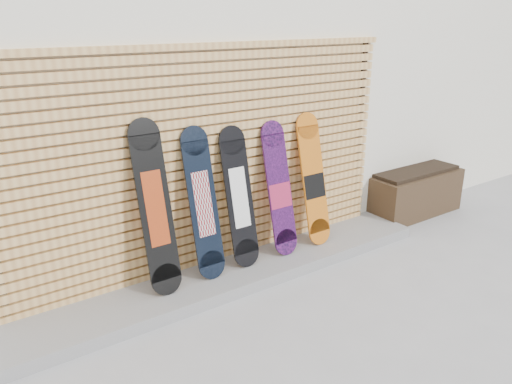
% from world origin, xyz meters
% --- Properties ---
extents(ground, '(80.00, 80.00, 0.00)m').
position_xyz_m(ground, '(0.00, 0.00, 0.00)').
color(ground, '#9C9C9E').
rests_on(ground, ground).
extents(building, '(12.00, 5.00, 3.60)m').
position_xyz_m(building, '(0.50, 3.50, 1.80)').
color(building, silver).
rests_on(building, ground).
extents(concrete_step, '(4.60, 0.70, 0.12)m').
position_xyz_m(concrete_step, '(-0.15, 0.68, 0.06)').
color(concrete_step, gray).
rests_on(concrete_step, ground).
extents(slat_wall, '(4.26, 0.08, 2.29)m').
position_xyz_m(slat_wall, '(-0.15, 0.97, 1.21)').
color(slat_wall, tan).
rests_on(slat_wall, ground).
extents(planter_box, '(1.37, 0.57, 0.62)m').
position_xyz_m(planter_box, '(2.80, 0.83, 0.30)').
color(planter_box, '#332416').
rests_on(planter_box, ground).
extents(snowboard_0, '(0.30, 0.36, 1.58)m').
position_xyz_m(snowboard_0, '(-0.89, 0.76, 0.91)').
color(snowboard_0, black).
rests_on(snowboard_0, concrete_step).
extents(snowboard_1, '(0.28, 0.34, 1.45)m').
position_xyz_m(snowboard_1, '(-0.40, 0.77, 0.84)').
color(snowboard_1, black).
rests_on(snowboard_1, concrete_step).
extents(snowboard_2, '(0.29, 0.33, 1.40)m').
position_xyz_m(snowboard_2, '(0.01, 0.78, 0.82)').
color(snowboard_2, black).
rests_on(snowboard_2, concrete_step).
extents(snowboard_3, '(0.28, 0.35, 1.40)m').
position_xyz_m(snowboard_3, '(0.50, 0.77, 0.81)').
color(snowboard_3, black).
rests_on(snowboard_3, concrete_step).
extents(snowboard_4, '(0.29, 0.36, 1.43)m').
position_xyz_m(snowboard_4, '(0.97, 0.76, 0.82)').
color(snowboard_4, '#CD6915').
rests_on(snowboard_4, concrete_step).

